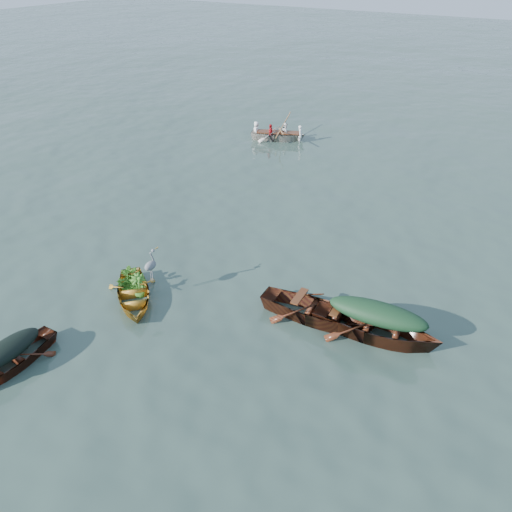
{
  "coord_description": "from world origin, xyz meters",
  "views": [
    {
      "loc": [
        6.4,
        -7.48,
        8.13
      ],
      "look_at": [
        0.02,
        2.96,
        0.5
      ],
      "focal_mm": 35.0,
      "sensor_mm": 36.0,
      "label": 1
    }
  ],
  "objects": [
    {
      "name": "ground",
      "position": [
        0.0,
        0.0,
        0.0
      ],
      "size": [
        140.0,
        140.0,
        0.0
      ],
      "primitive_type": "plane",
      "color": "#354B41",
      "rests_on": "ground"
    },
    {
      "name": "yellow_dinghy",
      "position": [
        -2.02,
        -0.01,
        0.0
      ],
      "size": [
        3.07,
        2.99,
        0.8
      ],
      "primitive_type": "imported",
      "rotation": [
        0.0,
        0.0,
        0.82
      ],
      "color": "#BE8C25",
      "rests_on": "ground"
    },
    {
      "name": "dark_covered_boat",
      "position": [
        -2.65,
        -3.32,
        0.0
      ],
      "size": [
        1.25,
        3.12,
        0.73
      ],
      "primitive_type": "imported",
      "rotation": [
        0.0,
        0.0,
        0.03
      ],
      "color": "#501F12",
      "rests_on": "ground"
    },
    {
      "name": "green_tarp_boat",
      "position": [
        4.02,
        1.95,
        0.0
      ],
      "size": [
        4.44,
        1.77,
        1.01
      ],
      "primitive_type": "imported",
      "rotation": [
        0.0,
        0.0,
        1.67
      ],
      "color": "#4C1B11",
      "rests_on": "ground"
    },
    {
      "name": "open_wooden_boat",
      "position": [
        2.55,
        1.8,
        0.0
      ],
      "size": [
        4.29,
        1.58,
        0.97
      ],
      "primitive_type": "imported",
      "rotation": [
        0.0,
        0.0,
        1.64
      ],
      "color": "#562D15",
      "rests_on": "ground"
    },
    {
      "name": "rowed_boat",
      "position": [
        -5.11,
        13.41,
        0.0
      ],
      "size": [
        3.86,
        2.46,
        0.85
      ],
      "primitive_type": "imported",
      "rotation": [
        0.0,
        0.0,
        1.96
      ],
      "color": "beige",
      "rests_on": "ground"
    },
    {
      "name": "dark_tarp_cover",
      "position": [
        -2.65,
        -3.32,
        0.57
      ],
      "size": [
        0.69,
        1.71,
        0.4
      ],
      "primitive_type": "ellipsoid",
      "rotation": [
        0.0,
        0.0,
        0.03
      ],
      "color": "black",
      "rests_on": "dark_covered_boat"
    },
    {
      "name": "green_tarp_cover",
      "position": [
        4.02,
        1.95,
        0.76
      ],
      "size": [
        2.44,
        0.97,
        0.52
      ],
      "primitive_type": "ellipsoid",
      "rotation": [
        0.0,
        0.0,
        1.67
      ],
      "color": "#153319",
      "rests_on": "green_tarp_boat"
    },
    {
      "name": "thwart_benches",
      "position": [
        2.55,
        1.8,
        0.51
      ],
      "size": [
        2.15,
        0.92,
        0.04
      ],
      "primitive_type": null,
      "rotation": [
        0.0,
        0.0,
        1.64
      ],
      "color": "#4C2511",
      "rests_on": "open_wooden_boat"
    },
    {
      "name": "heron",
      "position": [
        -1.68,
        0.42,
        0.86
      ],
      "size": [
        0.48,
        0.48,
        0.92
      ],
      "primitive_type": null,
      "rotation": [
        0.0,
        0.0,
        0.82
      ],
      "color": "gray",
      "rests_on": "yellow_dinghy"
    },
    {
      "name": "dinghy_weeds",
      "position": [
        -2.4,
        0.38,
        0.7
      ],
      "size": [
        1.14,
        1.13,
        0.6
      ],
      "primitive_type": "imported",
      "rotation": [
        0.0,
        0.0,
        0.82
      ],
      "color": "#35741E",
      "rests_on": "yellow_dinghy"
    },
    {
      "name": "rowers",
      "position": [
        -5.11,
        13.41,
        0.81
      ],
      "size": [
        2.79,
        1.92,
        0.76
      ],
      "primitive_type": "imported",
      "rotation": [
        0.0,
        0.0,
        1.96
      ],
      "color": "white",
      "rests_on": "rowed_boat"
    },
    {
      "name": "oars",
      "position": [
        -5.11,
        13.41,
        0.46
      ],
      "size": [
        1.55,
        2.63,
        0.06
      ],
      "primitive_type": null,
      "rotation": [
        0.0,
        0.0,
        1.96
      ],
      "color": "#A36D3E",
      "rests_on": "rowed_boat"
    }
  ]
}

